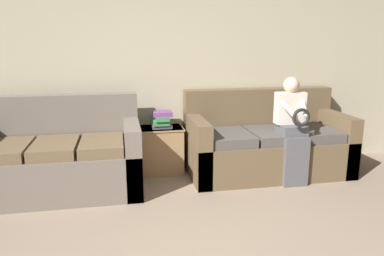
{
  "coord_description": "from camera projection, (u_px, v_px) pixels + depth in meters",
  "views": [
    {
      "loc": [
        -0.53,
        -1.85,
        1.56
      ],
      "look_at": [
        0.15,
        1.59,
        0.74
      ],
      "focal_mm": 35.0,
      "sensor_mm": 36.0,
      "label": 1
    }
  ],
  "objects": [
    {
      "name": "wall_back",
      "position": [
        163.0,
        65.0,
        4.5
      ],
      "size": [
        6.86,
        0.06,
        2.55
      ],
      "color": "#BCB293",
      "rests_on": "ground_plane"
    },
    {
      "name": "child_left_seated",
      "position": [
        293.0,
        126.0,
        4.09
      ],
      "size": [
        0.33,
        0.38,
        1.17
      ],
      "color": "#56565B",
      "rests_on": "ground_plane"
    },
    {
      "name": "book_stack",
      "position": [
        161.0,
        119.0,
        4.4
      ],
      "size": [
        0.23,
        0.3,
        0.19
      ],
      "color": "#4C4C56",
      "rests_on": "side_shelf"
    },
    {
      "name": "couch_side",
      "position": [
        59.0,
        159.0,
        3.92
      ],
      "size": [
        1.69,
        0.91,
        0.99
      ],
      "color": "#70665B",
      "rests_on": "ground_plane"
    },
    {
      "name": "couch_main",
      "position": [
        266.0,
        144.0,
        4.5
      ],
      "size": [
        1.87,
        0.9,
        0.98
      ],
      "color": "brown",
      "rests_on": "ground_plane"
    },
    {
      "name": "side_shelf",
      "position": [
        162.0,
        149.0,
        4.48
      ],
      "size": [
        0.51,
        0.39,
        0.56
      ],
      "color": "#9E7A51",
      "rests_on": "ground_plane"
    }
  ]
}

